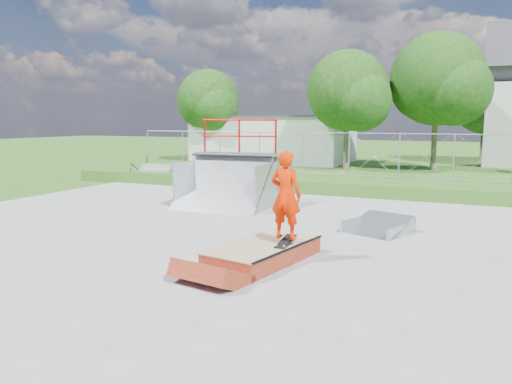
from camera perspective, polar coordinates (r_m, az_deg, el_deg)
ground at (r=11.21m, az=-2.62°, el=-6.30°), size 120.00×120.00×0.00m
concrete_pad at (r=11.21m, az=-2.62°, el=-6.21°), size 20.00×16.00×0.04m
grass_berm at (r=19.96m, az=9.80°, el=0.75°), size 24.00×3.00×0.50m
grind_box at (r=9.98m, az=0.87°, el=-7.01°), size 1.68×2.73×0.38m
quarter_pipe at (r=15.91m, az=-3.58°, el=3.19°), size 2.93×2.51×2.83m
flat_bank_ramp at (r=12.80m, az=13.75°, el=-3.76°), size 1.74×1.79×0.41m
skateboard at (r=9.93m, az=3.38°, el=-5.72°), size 0.24×0.80×0.13m
skater at (r=9.75m, az=3.43°, el=-0.77°), size 0.66×0.46×1.73m
concrete_stairs at (r=22.88m, az=-11.81°, el=2.02°), size 1.50×1.60×0.80m
chain_link_fence at (r=20.81m, az=10.57°, el=4.22°), size 20.00×0.06×1.80m
utility_building_flat at (r=34.23m, az=2.10°, el=6.05°), size 10.00×6.00×3.00m
tree_left_near at (r=28.34m, az=10.83°, el=10.99°), size 4.76×4.48×6.65m
tree_center at (r=29.63m, az=20.53°, el=11.67°), size 5.44×5.12×7.60m
tree_left_far at (r=33.93m, az=-5.28°, el=10.12°), size 4.42×4.16×6.18m
tree_back_mid at (r=37.54m, az=25.03°, el=8.74°), size 4.08×3.84×5.70m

